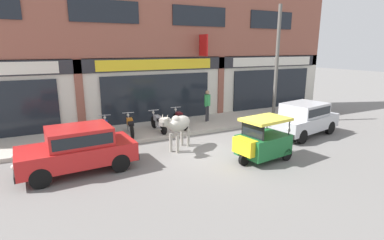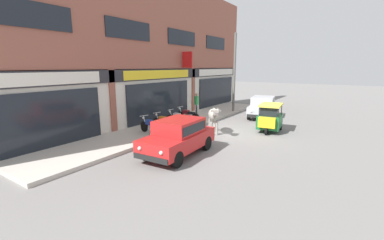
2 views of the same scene
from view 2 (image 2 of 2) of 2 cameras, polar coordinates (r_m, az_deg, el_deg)
ground_plane at (r=14.31m, az=9.00°, el=-2.67°), size 90.00×90.00×0.00m
sidewalk at (r=16.11m, az=-2.94°, el=-0.61°), size 19.00×2.94×0.16m
shop_building at (r=16.83m, az=-7.98°, el=14.45°), size 23.00×1.40×9.13m
cow at (r=13.64m, az=4.80°, el=1.06°), size 1.85×1.46×1.61m
car_0 at (r=18.76m, az=15.42°, el=3.04°), size 3.80×2.24×1.46m
car_1 at (r=10.43m, az=-3.01°, el=-3.37°), size 3.68×1.78×1.46m
auto_rickshaw at (r=14.76m, az=16.87°, el=0.04°), size 2.07×1.37×1.52m
motorcycle_0 at (r=13.24m, az=-9.13°, el=-1.41°), size 0.67×1.79×0.88m
motorcycle_1 at (r=14.05m, az=-6.19°, el=-0.56°), size 0.59×1.80×0.88m
motorcycle_2 at (r=15.05m, az=-2.98°, el=0.33°), size 0.52×1.81×0.88m
motorcycle_3 at (r=16.08m, az=-0.98°, el=1.08°), size 0.52×1.81×0.88m
pedestrian at (r=17.70m, az=1.01°, el=4.04°), size 0.42×0.33×1.60m
utility_pole at (r=19.92m, az=9.40°, el=10.29°), size 0.18×0.18×5.81m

